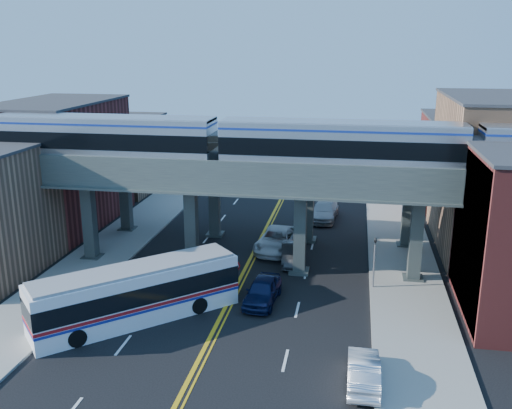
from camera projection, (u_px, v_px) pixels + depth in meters
ground at (220, 319)px, 34.41m from camera, size 120.00×120.00×0.00m
sidewalk_west at (110, 249)px, 45.78m from camera, size 5.00×70.00×0.16m
sidewalk_east at (403, 268)px, 41.94m from camera, size 5.00×70.00×0.16m
building_west_b at (60, 165)px, 51.16m from camera, size 8.00×14.00×11.00m
building_west_c at (119, 154)px, 63.88m from camera, size 8.00×10.00×8.00m
building_east_b at (494, 175)px, 44.84m from camera, size 8.00×14.00×12.00m
building_east_c at (464, 162)px, 57.57m from camera, size 8.00×10.00×9.00m
mural_panel at (468, 237)px, 34.47m from camera, size 0.10×9.50×9.50m
elevated_viaduct_near at (245, 184)px, 40.22m from camera, size 52.00×3.60×7.40m
elevated_viaduct_far at (261, 164)px, 46.86m from camera, size 52.00×3.60×7.40m
transit_train at (341, 146)px, 38.32m from camera, size 50.19×3.15×3.67m
stop_sign at (235, 273)px, 36.72m from camera, size 0.76×0.09×2.63m
traffic_signal at (375, 257)px, 37.93m from camera, size 0.15×0.18×4.10m
transit_bus at (136, 294)px, 33.88m from camera, size 11.05×10.48×3.21m
car_lane_a at (263, 291)px, 36.40m from camera, size 2.20×4.79×1.59m
car_lane_b at (292, 254)px, 42.94m from camera, size 2.10×4.59×1.46m
car_lane_c at (278, 240)px, 45.62m from camera, size 3.43×6.35×1.69m
car_lane_d at (324, 211)px, 53.64m from camera, size 2.84×5.95×1.67m
car_parked_curb at (364, 371)px, 27.62m from camera, size 1.57×4.41×1.45m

